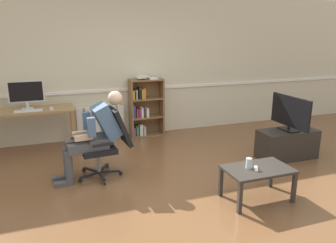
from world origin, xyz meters
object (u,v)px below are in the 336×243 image
Objects in this scene: tv_screen at (290,113)px; drinking_glass at (249,163)px; computer_desk at (32,116)px; radiator at (101,123)px; keyboard at (29,111)px; bookshelf at (144,108)px; imac_monitor at (26,93)px; computer_mouse at (52,108)px; coffee_table at (258,172)px; office_chair at (108,140)px; person_seated at (95,133)px; tv_stand at (287,144)px; spare_remote at (256,169)px.

tv_screen reaches higher than drinking_glass.
computer_desk reaches higher than radiator.
computer_desk is 3.17× the size of keyboard.
bookshelf is at bearing 99.21° from drinking_glass.
imac_monitor is at bearing 65.60° from tv_screen.
bookshelf is at bearing 13.56° from computer_mouse.
imac_monitor is at bearing 152.04° from computer_mouse.
coffee_table is at bearing 127.91° from tv_screen.
imac_monitor is at bearing -147.15° from office_chair.
keyboard is 0.36× the size of bookshelf.
person_seated is (-0.17, -0.01, 0.12)m from office_chair.
drinking_glass is (2.50, -2.64, -0.18)m from computer_desk.
drinking_glass is at bearing 161.22° from coffee_table.
computer_mouse is at bearing 156.65° from tv_stand.
office_chair is (1.09, -1.42, -0.50)m from imac_monitor.
computer_desk is 3.64m from drinking_glass.
computer_mouse reaches higher than computer_desk.
keyboard is at bearing -84.85° from imac_monitor.
keyboard reaches higher than coffee_table.
tv_stand is (3.94, -1.74, -0.79)m from imac_monitor.
drinking_glass is (2.18, -2.52, -0.30)m from computer_mouse.
tv_screen reaches higher than radiator.
tv_stand is at bearing -23.80° from imac_monitor.
bookshelf is (2.08, 0.21, -0.47)m from imac_monitor.
imac_monitor reaches higher than person_seated.
drinking_glass is 0.84× the size of spare_remote.
drinking_glass is (-1.38, -0.98, 0.24)m from tv_stand.
tv_screen is (3.88, -1.66, 0.11)m from computer_desk.
office_chair is at bearing 173.74° from tv_stand.
radiator is (1.18, 0.39, -0.33)m from computer_desk.
spare_remote is (1.38, -3.09, 0.10)m from radiator.
computer_mouse is 3.44m from spare_remote.
tv_screen reaches higher than tv_stand.
imac_monitor is 2.14m from bookshelf.
tv_stand is (2.85, -0.31, -0.29)m from office_chair.
keyboard is at bearing -143.00° from office_chair.
computer_desk is 13.54× the size of computer_mouse.
office_chair is (-0.15, -1.74, 0.21)m from radiator.
radiator is at bearing 170.54° from office_chair.
tv_screen is at bearing -23.13° from computer_desk.
imac_monitor is 1.86m from office_chair.
computer_desk is 4.24m from tv_stand.
person_seated is at bearing 143.08° from coffee_table.
tv_screen is at bearing -111.63° from spare_remote.
keyboard is 0.44× the size of office_chair.
tv_stand is at bearing 90.00° from tv_screen.
radiator is 7.08× the size of drinking_glass.
spare_remote is (-1.32, -1.04, 0.18)m from tv_stand.
person_seated reaches higher than radiator.
computer_mouse is 0.67× the size of spare_remote.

